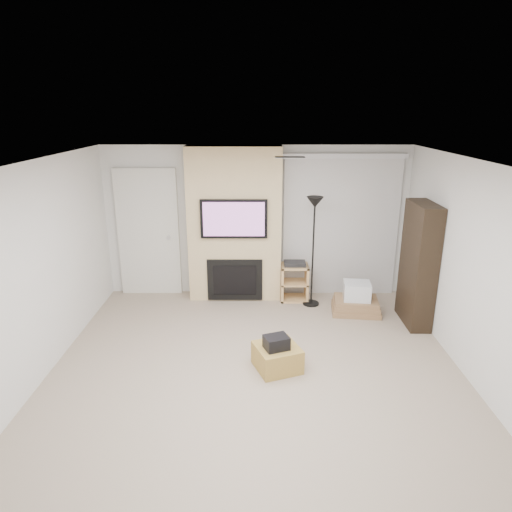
{
  "coord_description": "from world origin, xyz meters",
  "views": [
    {
      "loc": [
        0.02,
        -4.64,
        3.04
      ],
      "look_at": [
        0.0,
        1.2,
        1.15
      ],
      "focal_mm": 32.0,
      "sensor_mm": 36.0,
      "label": 1
    }
  ],
  "objects_px": {
    "av_stand": "(294,280)",
    "bookshelf": "(418,265)",
    "ottoman": "(277,357)",
    "floor_lamp": "(314,221)",
    "box_stack": "(356,301)"
  },
  "relations": [
    {
      "from": "av_stand",
      "to": "bookshelf",
      "type": "xyz_separation_m",
      "value": [
        1.71,
        -0.84,
        0.55
      ]
    },
    {
      "from": "av_stand",
      "to": "bookshelf",
      "type": "relative_size",
      "value": 0.37
    },
    {
      "from": "ottoman",
      "to": "floor_lamp",
      "type": "distance_m",
      "value": 2.39
    },
    {
      "from": "ottoman",
      "to": "floor_lamp",
      "type": "xyz_separation_m",
      "value": [
        0.63,
        1.93,
        1.24
      ]
    },
    {
      "from": "ottoman",
      "to": "av_stand",
      "type": "height_order",
      "value": "av_stand"
    },
    {
      "from": "ottoman",
      "to": "bookshelf",
      "type": "height_order",
      "value": "bookshelf"
    },
    {
      "from": "av_stand",
      "to": "box_stack",
      "type": "height_order",
      "value": "av_stand"
    },
    {
      "from": "floor_lamp",
      "to": "av_stand",
      "type": "xyz_separation_m",
      "value": [
        -0.26,
        0.21,
        -1.05
      ]
    },
    {
      "from": "ottoman",
      "to": "bookshelf",
      "type": "distance_m",
      "value": 2.56
    },
    {
      "from": "floor_lamp",
      "to": "box_stack",
      "type": "bearing_deg",
      "value": -24.12
    },
    {
      "from": "ottoman",
      "to": "box_stack",
      "type": "relative_size",
      "value": 0.63
    },
    {
      "from": "ottoman",
      "to": "av_stand",
      "type": "distance_m",
      "value": 2.18
    },
    {
      "from": "box_stack",
      "to": "av_stand",
      "type": "bearing_deg",
      "value": 151.42
    },
    {
      "from": "floor_lamp",
      "to": "box_stack",
      "type": "distance_m",
      "value": 1.41
    },
    {
      "from": "floor_lamp",
      "to": "bookshelf",
      "type": "distance_m",
      "value": 1.65
    }
  ]
}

